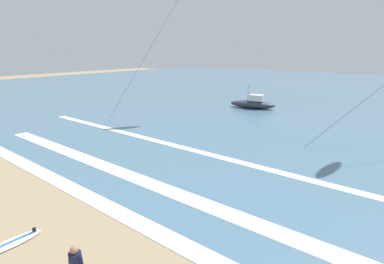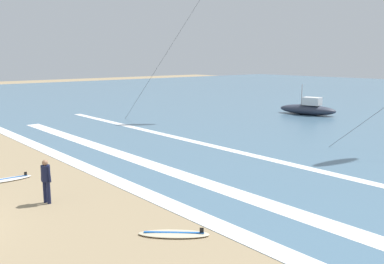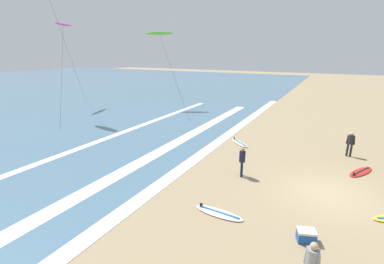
% 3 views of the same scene
% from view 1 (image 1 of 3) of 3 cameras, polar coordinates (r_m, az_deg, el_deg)
% --- Properties ---
extents(ocean_surface, '(140.00, 90.00, 0.01)m').
position_cam_1_polar(ocean_surface, '(51.62, 30.24, 6.84)').
color(ocean_surface, slate).
rests_on(ocean_surface, ground).
extents(wave_foam_shoreline, '(51.31, 0.80, 0.01)m').
position_cam_1_polar(wave_foam_shoreline, '(11.81, -12.12, -17.07)').
color(wave_foam_shoreline, white).
rests_on(wave_foam_shoreline, ocean_surface).
extents(wave_foam_mid_break, '(36.24, 0.93, 0.01)m').
position_cam_1_polar(wave_foam_mid_break, '(12.53, 2.57, -14.57)').
color(wave_foam_mid_break, white).
rests_on(wave_foam_mid_break, ocean_surface).
extents(wave_foam_outer_break, '(39.58, 0.60, 0.01)m').
position_cam_1_polar(wave_foam_outer_break, '(17.33, 8.02, -5.69)').
color(wave_foam_outer_break, white).
rests_on(wave_foam_outer_break, ocean_surface).
extents(surfboard_left_pile, '(0.71, 2.13, 0.25)m').
position_cam_1_polar(surfboard_left_pile, '(12.09, -33.25, -18.57)').
color(surfboard_left_pile, silver).
rests_on(surfboard_left_pile, ground).
extents(offshore_boat, '(5.45, 2.83, 2.70)m').
position_cam_1_polar(offshore_boat, '(33.52, 12.35, 5.71)').
color(offshore_boat, '#2D3342').
rests_on(offshore_boat, ground).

